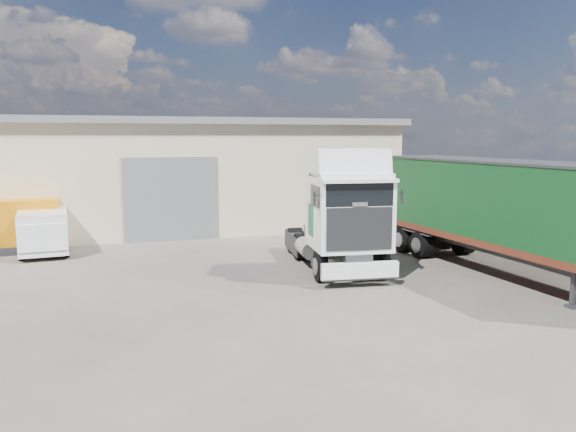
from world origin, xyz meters
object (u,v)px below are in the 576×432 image
object	(u,v)px
panel_van	(44,230)
tractor_unit	(342,221)
box_trailer	(503,205)
orange_skip	(18,228)

from	to	relation	value
panel_van	tractor_unit	bearing A→B (deg)	-38.17
tractor_unit	panel_van	distance (m)	11.70
tractor_unit	box_trailer	bearing A→B (deg)	-13.61
panel_van	orange_skip	size ratio (longest dim) A/B	1.24
tractor_unit	box_trailer	size ratio (longest dim) A/B	0.57
box_trailer	panel_van	world-z (taller)	box_trailer
tractor_unit	orange_skip	distance (m)	12.95
tractor_unit	orange_skip	size ratio (longest dim) A/B	1.85
panel_van	box_trailer	bearing A→B (deg)	-34.30
tractor_unit	panel_van	bearing A→B (deg)	153.76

